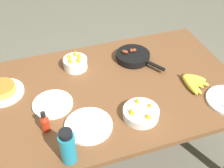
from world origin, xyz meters
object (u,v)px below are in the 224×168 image
banana_bunch (192,82)px  hot_sauce_bottle (45,123)px  empty_plate_far_right (53,104)px  frittata_plate_center (2,90)px  empty_plate_near_front (89,126)px  water_bottle (68,147)px  fruit_bowl_mango (75,63)px  skillet (133,56)px  fruit_bowl_citrus (141,113)px

banana_bunch → hot_sauce_bottle: size_ratio=1.56×
empty_plate_far_right → frittata_plate_center: bearing=144.2°
empty_plate_near_front → water_bottle: (-0.14, -0.17, 0.09)m
fruit_bowl_mango → water_bottle: (-0.19, -0.70, 0.05)m
frittata_plate_center → fruit_bowl_mango: size_ratio=1.58×
frittata_plate_center → hot_sauce_bottle: bearing=-60.6°
skillet → empty_plate_near_front: 0.67m
hot_sauce_bottle → water_bottle: bearing=-69.7°
skillet → water_bottle: (-0.60, -0.66, 0.07)m
empty_plate_far_right → fruit_bowl_citrus: fruit_bowl_citrus is taller
fruit_bowl_citrus → water_bottle: water_bottle is taller
empty_plate_near_front → frittata_plate_center: bearing=135.6°
banana_bunch → frittata_plate_center: size_ratio=0.82×
skillet → fruit_bowl_citrus: (-0.16, -0.51, 0.00)m
empty_plate_far_right → water_bottle: 0.40m
water_bottle → hot_sauce_bottle: 0.23m
empty_plate_near_front → empty_plate_far_right: size_ratio=1.11×
empty_plate_near_front → hot_sauce_bottle: 0.23m
fruit_bowl_citrus → hot_sauce_bottle: 0.52m
fruit_bowl_citrus → hot_sauce_bottle: bearing=172.2°
empty_plate_far_right → banana_bunch: bearing=-6.2°
frittata_plate_center → water_bottle: (0.29, -0.59, 0.07)m
empty_plate_near_front → hot_sauce_bottle: (-0.22, 0.05, 0.05)m
hot_sauce_bottle → fruit_bowl_mango: bearing=60.6°
frittata_plate_center → fruit_bowl_mango: 0.49m
water_bottle → frittata_plate_center: bearing=116.2°
skillet → empty_plate_near_front: size_ratio=1.32×
skillet → fruit_bowl_citrus: bearing=-48.5°
skillet → frittata_plate_center: 0.89m
fruit_bowl_mango → fruit_bowl_citrus: (0.25, -0.55, -0.01)m
fruit_bowl_mango → skillet: bearing=-5.3°
water_bottle → banana_bunch: bearing=19.2°
empty_plate_far_right → fruit_bowl_citrus: 0.51m
banana_bunch → fruit_bowl_mango: bearing=148.9°
skillet → fruit_bowl_mango: (-0.40, 0.04, 0.02)m
skillet → empty_plate_far_right: bearing=-97.6°
water_bottle → empty_plate_far_right: bearing=92.5°
empty_plate_near_front → fruit_bowl_citrus: size_ratio=1.29×
skillet → fruit_bowl_mango: size_ratio=2.14×
skillet → water_bottle: size_ratio=1.69×
empty_plate_far_right → hot_sauce_bottle: 0.19m
frittata_plate_center → fruit_bowl_citrus: 0.85m
frittata_plate_center → hot_sauce_bottle: (0.21, -0.37, 0.03)m
fruit_bowl_mango → hot_sauce_bottle: bearing=-119.4°
banana_bunch → water_bottle: 0.90m
empty_plate_far_right → fruit_bowl_citrus: bearing=-28.4°
fruit_bowl_citrus → hot_sauce_bottle: size_ratio=1.52×
fruit_bowl_mango → hot_sauce_bottle: size_ratio=1.21×
fruit_bowl_citrus → skillet: bearing=72.7°
frittata_plate_center → water_bottle: 0.66m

